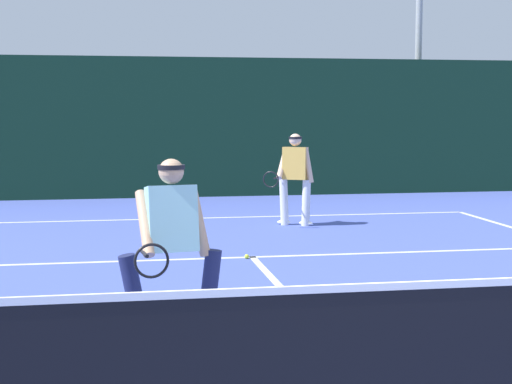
% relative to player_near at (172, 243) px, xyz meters
% --- Properties ---
extents(court_line_baseline_far, '(10.21, 0.10, 0.01)m').
position_rel_player_near_xyz_m(court_line_baseline_far, '(1.43, 8.37, -0.93)').
color(court_line_baseline_far, white).
rests_on(court_line_baseline_far, ground_plane).
extents(court_line_service, '(8.32, 0.10, 0.01)m').
position_rel_player_near_xyz_m(court_line_service, '(1.43, 4.09, -0.93)').
color(court_line_service, white).
rests_on(court_line_service, ground_plane).
extents(court_line_centre, '(0.10, 6.40, 0.01)m').
position_rel_player_near_xyz_m(court_line_centre, '(1.43, 0.96, -0.93)').
color(court_line_centre, white).
rests_on(court_line_centre, ground_plane).
extents(tennis_net, '(11.19, 0.09, 1.09)m').
position_rel_player_near_xyz_m(tennis_net, '(1.43, -2.24, -0.41)').
color(tennis_net, '#1E4723').
rests_on(tennis_net, ground_plane).
extents(player_near, '(0.96, 0.87, 1.69)m').
position_rel_player_near_xyz_m(player_near, '(0.00, 0.00, 0.00)').
color(player_near, '#1E234C').
rests_on(player_near, ground_plane).
extents(player_far, '(1.00, 0.84, 1.69)m').
position_rel_player_near_xyz_m(player_far, '(2.73, 7.11, 0.00)').
color(player_far, silver).
rests_on(player_far, ground_plane).
extents(tennis_ball, '(0.07, 0.07, 0.07)m').
position_rel_player_near_xyz_m(tennis_ball, '(2.51, -0.04, -0.90)').
color(tennis_ball, '#D1E033').
rests_on(tennis_ball, ground_plane).
extents(tennis_ball_extra, '(0.07, 0.07, 0.07)m').
position_rel_player_near_xyz_m(tennis_ball_extra, '(1.33, 3.99, -0.90)').
color(tennis_ball_extra, '#D1E033').
rests_on(tennis_ball_extra, ground_plane).
extents(back_fence_windscreen, '(21.27, 0.12, 3.38)m').
position_rel_player_near_xyz_m(back_fence_windscreen, '(1.43, 12.26, 0.76)').
color(back_fence_windscreen, '#123120').
rests_on(back_fence_windscreen, ground_plane).
extents(light_pole, '(0.55, 0.44, 8.30)m').
position_rel_player_near_xyz_m(light_pole, '(7.54, 13.46, 4.09)').
color(light_pole, '#9EA39E').
rests_on(light_pole, ground_plane).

